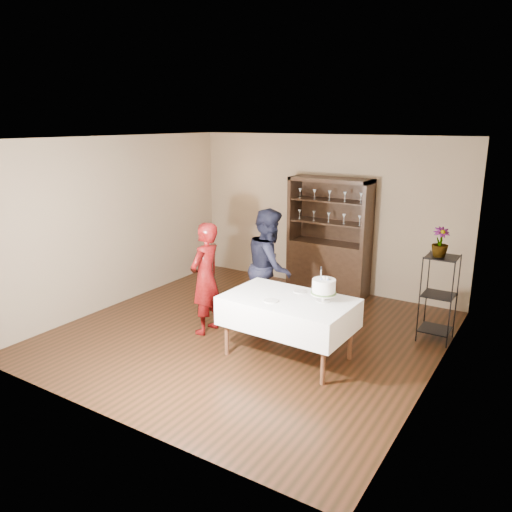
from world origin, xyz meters
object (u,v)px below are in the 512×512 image
object	(u,v)px
cake_table	(288,312)
man	(270,266)
plant_etagere	(439,295)
potted_plant	(440,242)
china_hutch	(329,255)
cake	(324,287)
woman	(206,278)

from	to	relation	value
cake_table	man	bearing A→B (deg)	131.80
plant_etagere	man	world-z (taller)	man
cake_table	potted_plant	xyz separation A→B (m)	(1.43, 1.51, 0.78)
plant_etagere	man	size ratio (longest dim) A/B	0.70
china_hutch	plant_etagere	bearing A→B (deg)	-26.83
plant_etagere	cake	size ratio (longest dim) A/B	2.75
china_hutch	plant_etagere	xyz separation A→B (m)	(2.08, -1.05, -0.01)
china_hutch	cake	bearing A→B (deg)	-67.44
cake	potted_plant	world-z (taller)	potted_plant
china_hutch	potted_plant	xyz separation A→B (m)	(2.04, -1.08, 0.72)
potted_plant	man	bearing A→B (deg)	-164.44
china_hutch	woman	distance (m)	2.61
china_hutch	plant_etagere	distance (m)	2.33
plant_etagere	potted_plant	bearing A→B (deg)	-147.42
potted_plant	cake	bearing A→B (deg)	-126.48
woman	man	xyz separation A→B (m)	(0.57, 0.80, 0.06)
plant_etagere	cake_table	bearing A→B (deg)	-133.71
woman	potted_plant	size ratio (longest dim) A/B	4.07
woman	potted_plant	xyz separation A→B (m)	(2.79, 1.42, 0.59)
cake_table	man	world-z (taller)	man
china_hutch	cake_table	size ratio (longest dim) A/B	1.24
plant_etagere	potted_plant	size ratio (longest dim) A/B	3.07
plant_etagere	cake_table	size ratio (longest dim) A/B	0.74
man	china_hutch	bearing A→B (deg)	-31.29
woman	cake	bearing A→B (deg)	89.77
cake_table	man	distance (m)	1.22
china_hutch	man	xyz separation A→B (m)	(-0.19, -1.70, 0.19)
china_hutch	cake_table	world-z (taller)	china_hutch
man	cake_table	bearing A→B (deg)	-163.25
man	cake	world-z (taller)	man
man	cake	xyz separation A→B (m)	(1.21, -0.76, 0.11)
plant_etagere	cake	world-z (taller)	cake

